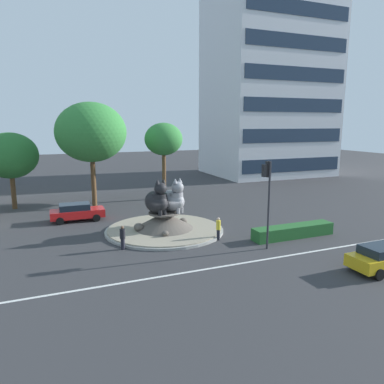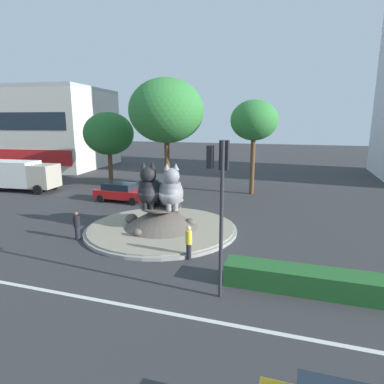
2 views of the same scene
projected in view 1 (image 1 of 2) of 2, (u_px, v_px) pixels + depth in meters
name	position (u px, v px, depth m)	size (l,w,h in m)	color
ground_plane	(165.00, 231.00, 28.52)	(160.00, 160.00, 0.00)	#333335
lane_centreline	(208.00, 269.00, 21.13)	(112.00, 0.20, 0.01)	silver
roundabout_island	(164.00, 224.00, 28.42)	(9.21, 9.21, 1.54)	gray
cat_statue_black	(157.00, 200.00, 27.67)	(2.05, 2.89, 2.74)	black
cat_statue_grey	(173.00, 199.00, 28.23)	(2.36, 3.07, 2.70)	gray
traffic_light_mast	(268.00, 186.00, 23.79)	(0.72, 0.52, 5.90)	#2D2D33
office_tower	(269.00, 65.00, 58.15)	(18.41, 14.95, 34.92)	silver
clipped_hedge_strip	(293.00, 231.00, 26.94)	(6.54, 1.20, 0.90)	#235B28
broadleaf_tree_behind_island	(164.00, 140.00, 39.64)	(4.15, 4.15, 8.39)	brown
second_tree_near_tower	(10.00, 156.00, 35.09)	(5.22, 5.22, 7.48)	brown
third_tree_left	(91.00, 132.00, 35.47)	(6.84, 6.84, 10.37)	brown
pedestrian_yellow_shirt	(218.00, 228.00, 26.21)	(0.32, 0.32, 1.68)	black
pedestrian_black_shirt	(123.00, 237.00, 24.26)	(0.36, 0.36, 1.63)	black
parked_car_right	(77.00, 212.00, 31.43)	(4.52, 2.11, 1.53)	red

